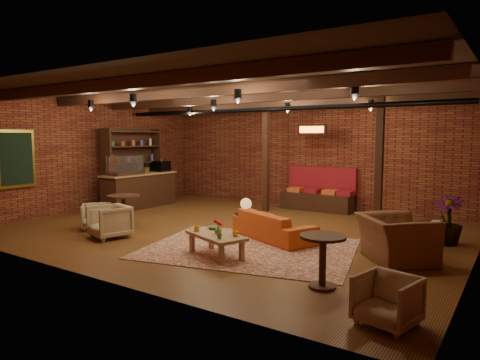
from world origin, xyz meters
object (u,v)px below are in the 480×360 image
Objects in this scene: round_table_left at (124,206)px; armchair_b at (110,220)px; coffee_table at (216,236)px; side_table_book at (431,223)px; armchair_right at (396,231)px; plant_tall at (450,171)px; side_table_lamp at (246,207)px; armchair_far at (387,298)px; round_table_right at (323,253)px; armchair_a at (96,215)px; sofa at (273,226)px.

armchair_b is at bearing -59.67° from round_table_left.
coffee_table is 4.28m from side_table_book.
plant_tall is (0.56, 1.78, 0.94)m from armchair_right.
side_table_lamp reaches higher than armchair_far.
round_table_right is at bearing -106.47° from plant_tall.
armchair_a is 0.22× the size of plant_tall.
armchair_right reaches higher than armchair_far.
side_table_lamp is 0.27× the size of plant_tall.
plant_tall reaches higher than round_table_right.
round_table_left is 1.03× the size of armchair_b.
coffee_table is 2.28m from round_table_right.
armchair_far is (3.33, -1.17, -0.05)m from coffee_table.
armchair_right is at bearing -37.93° from armchair_a.
armchair_b is at bearing -138.43° from side_table_lamp.
round_table_right is 1.33m from armchair_far.
plant_tall is at bearing 21.50° from round_table_left.
sofa is 3.67m from plant_tall.
coffee_table is at bearing 173.65° from armchair_far.
armchair_right is 0.41× the size of plant_tall.
armchair_far is at bearing -37.82° from side_table_lamp.
armchair_right reaches higher than side_table_book.
coffee_table is at bearing -73.28° from side_table_lamp.
sofa is at bearing 47.00° from armchair_b.
plant_tall reaches higher than armchair_right.
round_table_left reaches higher than armchair_far.
round_table_right is (-0.53, -1.93, -0.02)m from armchair_right.
round_table_right is 0.26× the size of plant_tall.
armchair_right is at bearing 28.30° from coffee_table.
sofa is at bearing -28.69° from armchair_a.
armchair_a is at bearing 173.00° from round_table_right.
coffee_table is 3.15m from armchair_right.
armchair_a is (-3.16, -1.55, -0.28)m from side_table_lamp.
armchair_far is at bearing -33.58° from round_table_right.
sofa is 1.66× the size of armchair_right.
side_table_lamp is 1.42× the size of side_table_book.
round_table_right is at bearing -11.68° from round_table_left.
armchair_b and round_table_right have the same top height.
round_table_left is at bearing -9.44° from armchair_a.
armchair_right is (3.32, -0.35, -0.08)m from side_table_lamp.
side_table_lamp is 3.60m from round_table_right.
armchair_right is at bearing 7.66° from round_table_left.
armchair_b reaches higher than sofa.
sofa is 1.51× the size of coffee_table.
side_table_book is at bearing -130.24° from plant_tall.
round_table_left is 6.70m from side_table_book.
plant_tall is (1.10, 3.71, 0.96)m from round_table_right.
round_table_left is 0.66m from armchair_a.
sofa is 3.49m from armchair_b.
armchair_far is (3.11, -2.87, 0.03)m from sofa.
armchair_right is at bearing -6.06° from side_table_lamp.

